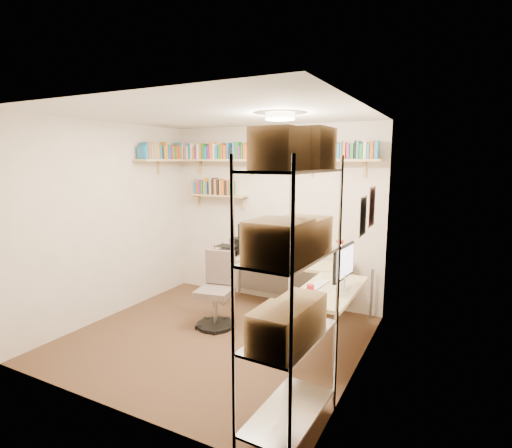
{
  "coord_description": "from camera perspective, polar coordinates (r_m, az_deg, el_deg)",
  "views": [
    {
      "loc": [
        2.4,
        -3.63,
        2.03
      ],
      "look_at": [
        0.24,
        0.55,
        1.27
      ],
      "focal_mm": 28.0,
      "sensor_mm": 36.0,
      "label": 1
    }
  ],
  "objects": [
    {
      "name": "room_shell",
      "position": [
        4.38,
        -6.08,
        2.85
      ],
      "size": [
        3.24,
        3.04,
        2.52
      ],
      "color": "beige",
      "rests_on": "ground"
    },
    {
      "name": "office_chair",
      "position": [
        4.98,
        -5.65,
        -10.08
      ],
      "size": [
        0.49,
        0.49,
        0.92
      ],
      "rotation": [
        0.0,
        0.0,
        0.19
      ],
      "color": "black",
      "rests_on": "ground"
    },
    {
      "name": "corner_desk",
      "position": [
        5.15,
        4.45,
        -6.01
      ],
      "size": [
        2.12,
        1.75,
        1.19
      ],
      "color": "#CFBD86",
      "rests_on": "ground"
    },
    {
      "name": "wall_shelves",
      "position": [
        5.67,
        -2.4,
        9.17
      ],
      "size": [
        3.12,
        1.09,
        0.8
      ],
      "color": "tan",
      "rests_on": "ground"
    },
    {
      "name": "wire_rack",
      "position": [
        2.79,
        5.02,
        -2.96
      ],
      "size": [
        0.47,
        0.91,
        2.25
      ],
      "rotation": [
        0.0,
        0.0,
        -0.04
      ],
      "color": "silver",
      "rests_on": "ground"
    },
    {
      "name": "ground",
      "position": [
        4.8,
        -5.81,
        -15.86
      ],
      "size": [
        3.2,
        3.2,
        0.0
      ],
      "primitive_type": "plane",
      "color": "#4A331F",
      "rests_on": "ground"
    }
  ]
}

